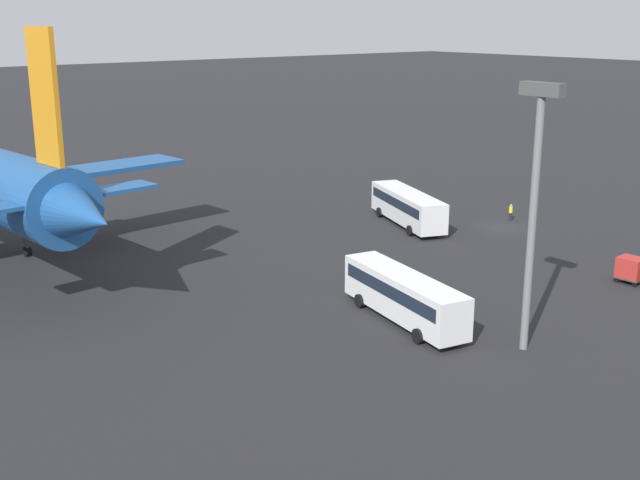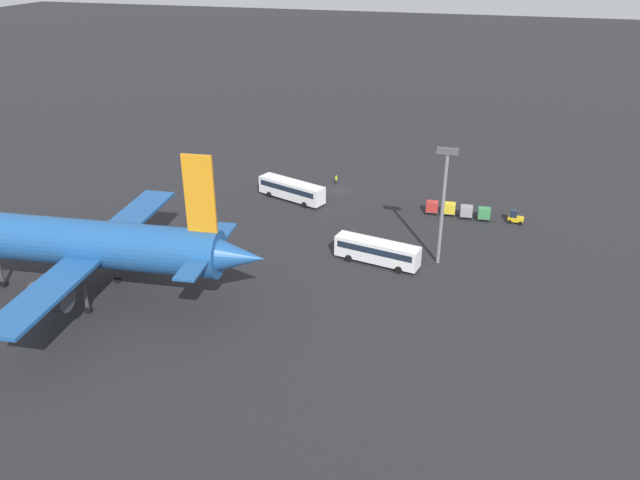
% 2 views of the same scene
% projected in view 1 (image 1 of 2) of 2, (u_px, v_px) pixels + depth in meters
% --- Properties ---
extents(ground_plane, '(600.00, 600.00, 0.00)m').
position_uv_depth(ground_plane, '(502.00, 228.00, 79.63)').
color(ground_plane, '#232326').
extents(shuttle_bus_near, '(12.80, 7.06, 3.35)m').
position_uv_depth(shuttle_bus_near, '(408.00, 205.00, 80.30)').
color(shuttle_bus_near, white).
rests_on(shuttle_bus_near, ground).
extents(shuttle_bus_far, '(12.25, 4.77, 3.34)m').
position_uv_depth(shuttle_bus_far, '(404.00, 294.00, 54.74)').
color(shuttle_bus_far, white).
rests_on(shuttle_bus_far, ground).
extents(worker_person, '(0.38, 0.38, 1.74)m').
position_uv_depth(worker_person, '(511.00, 212.00, 82.18)').
color(worker_person, '#1E1E2D').
rests_on(worker_person, ground).
extents(cargo_cart_red, '(2.10, 1.81, 2.06)m').
position_uv_depth(cargo_cart_red, '(631.00, 268.00, 62.92)').
color(cargo_cart_red, '#38383D').
rests_on(cargo_cart_red, ground).
extents(light_pole, '(2.80, 0.70, 16.61)m').
position_uv_depth(light_pole, '(535.00, 190.00, 47.97)').
color(light_pole, slate).
rests_on(light_pole, ground).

